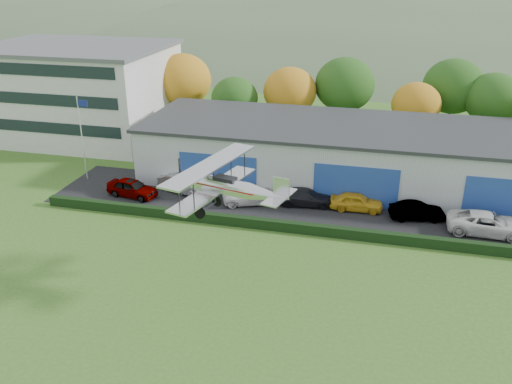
% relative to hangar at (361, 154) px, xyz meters
% --- Properties ---
extents(ground, '(300.00, 300.00, 0.00)m').
position_rel_hangar_xyz_m(ground, '(-5.00, -27.98, -2.66)').
color(ground, '#3B6520').
rests_on(ground, ground).
extents(apron, '(48.00, 9.00, 0.05)m').
position_rel_hangar_xyz_m(apron, '(-2.00, -6.98, -2.63)').
color(apron, black).
rests_on(apron, ground).
extents(hedge, '(46.00, 0.60, 0.80)m').
position_rel_hangar_xyz_m(hedge, '(-2.00, -11.78, -2.26)').
color(hedge, black).
rests_on(hedge, ground).
extents(hangar, '(40.60, 12.60, 5.30)m').
position_rel_hangar_xyz_m(hangar, '(0.00, 0.00, 0.00)').
color(hangar, '#B2B7BC').
rests_on(hangar, ground).
extents(office_block, '(20.60, 15.60, 10.40)m').
position_rel_hangar_xyz_m(office_block, '(-33.00, 7.02, 2.56)').
color(office_block, silver).
rests_on(office_block, ground).
extents(flagpole, '(1.05, 0.10, 8.00)m').
position_rel_hangar_xyz_m(flagpole, '(-24.88, -5.98, 2.13)').
color(flagpole, silver).
rests_on(flagpole, ground).
extents(tree_belt, '(75.70, 13.22, 10.12)m').
position_rel_hangar_xyz_m(tree_belt, '(-4.15, 12.64, 2.95)').
color(tree_belt, '#3D2614').
rests_on(tree_belt, ground).
extents(distant_hills, '(430.00, 196.00, 56.00)m').
position_rel_hangar_xyz_m(distant_hills, '(-9.38, 112.02, -15.70)').
color(distant_hills, '#4C6642').
rests_on(distant_hills, ground).
extents(car_0, '(4.85, 2.64, 1.57)m').
position_rel_hangar_xyz_m(car_0, '(-19.06, -8.59, -1.82)').
color(car_0, gray).
rests_on(car_0, apron).
extents(car_1, '(5.29, 3.29, 1.64)m').
position_rel_hangar_xyz_m(car_1, '(-14.97, -6.65, -1.78)').
color(car_1, silver).
rests_on(car_1, apron).
extents(car_2, '(5.30, 3.83, 1.34)m').
position_rel_hangar_xyz_m(car_2, '(-8.62, -7.43, -1.94)').
color(car_2, silver).
rests_on(car_2, apron).
extents(car_3, '(5.05, 2.52, 1.41)m').
position_rel_hangar_xyz_m(car_3, '(-4.03, -6.75, -1.90)').
color(car_3, black).
rests_on(car_3, apron).
extents(car_4, '(4.37, 1.88, 1.47)m').
position_rel_hangar_xyz_m(car_4, '(0.21, -6.74, -1.87)').
color(car_4, gold).
rests_on(car_4, apron).
extents(car_5, '(4.52, 2.28, 1.42)m').
position_rel_hangar_xyz_m(car_5, '(5.05, -7.38, -1.90)').
color(car_5, gray).
rests_on(car_5, apron).
extents(car_6, '(6.00, 2.92, 1.64)m').
position_rel_hangar_xyz_m(car_6, '(10.14, -8.59, -1.78)').
color(car_6, silver).
rests_on(car_6, apron).
extents(biplane, '(7.52, 8.55, 3.19)m').
position_rel_hangar_xyz_m(biplane, '(-6.88, -19.94, 4.27)').
color(biplane, silver).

